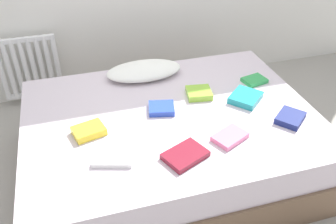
{
  "coord_description": "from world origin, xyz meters",
  "views": [
    {
      "loc": [
        -0.58,
        -1.92,
        1.94
      ],
      "look_at": [
        0.0,
        0.05,
        0.48
      ],
      "focal_mm": 38.83,
      "sensor_mm": 36.0,
      "label": 1
    }
  ],
  "objects": [
    {
      "name": "textbook_lime",
      "position": [
        0.27,
        0.16,
        0.52
      ],
      "size": [
        0.2,
        0.19,
        0.05
      ],
      "primitive_type": "cube",
      "rotation": [
        0.0,
        0.0,
        -0.16
      ],
      "color": "#8CC638",
      "rests_on": "bed"
    },
    {
      "name": "bed",
      "position": [
        0.0,
        0.0,
        0.25
      ],
      "size": [
        2.0,
        1.5,
        0.5
      ],
      "color": "brown",
      "rests_on": "ground"
    },
    {
      "name": "textbook_maroon",
      "position": [
        -0.04,
        -0.44,
        0.52
      ],
      "size": [
        0.29,
        0.26,
        0.03
      ],
      "primitive_type": "cube",
      "rotation": [
        0.0,
        0.0,
        0.41
      ],
      "color": "maroon",
      "rests_on": "bed"
    },
    {
      "name": "textbook_teal",
      "position": [
        0.57,
        0.01,
        0.52
      ],
      "size": [
        0.29,
        0.29,
        0.05
      ],
      "primitive_type": "cube",
      "rotation": [
        0.0,
        0.0,
        0.73
      ],
      "color": "teal",
      "rests_on": "bed"
    },
    {
      "name": "textbook_white",
      "position": [
        -0.44,
        -0.34,
        0.51
      ],
      "size": [
        0.27,
        0.22,
        0.03
      ],
      "primitive_type": "cube",
      "rotation": [
        0.0,
        0.0,
        -0.29
      ],
      "color": "white",
      "rests_on": "bed"
    },
    {
      "name": "textbook_green",
      "position": [
        0.75,
        0.22,
        0.51
      ],
      "size": [
        0.2,
        0.16,
        0.03
      ],
      "primitive_type": "cube",
      "rotation": [
        0.0,
        0.0,
        0.21
      ],
      "color": "green",
      "rests_on": "bed"
    },
    {
      "name": "textbook_navy",
      "position": [
        0.74,
        -0.3,
        0.52
      ],
      "size": [
        0.25,
        0.24,
        0.04
      ],
      "primitive_type": "cube",
      "rotation": [
        0.0,
        0.0,
        0.69
      ],
      "color": "navy",
      "rests_on": "bed"
    },
    {
      "name": "radiator",
      "position": [
        -0.96,
        1.2,
        0.37
      ],
      "size": [
        0.52,
        0.04,
        0.58
      ],
      "color": "white",
      "rests_on": "ground"
    },
    {
      "name": "pillow",
      "position": [
        -0.05,
        0.55,
        0.55
      ],
      "size": [
        0.59,
        0.31,
        0.1
      ],
      "primitive_type": "ellipsoid",
      "color": "white",
      "rests_on": "bed"
    },
    {
      "name": "ground_plane",
      "position": [
        0.0,
        0.0,
        0.0
      ],
      "size": [
        8.0,
        8.0,
        0.0
      ],
      "primitive_type": "plane",
      "color": "#9E998E"
    },
    {
      "name": "textbook_yellow",
      "position": [
        -0.55,
        -0.07,
        0.52
      ],
      "size": [
        0.22,
        0.19,
        0.05
      ],
      "primitive_type": "cube",
      "rotation": [
        0.0,
        0.0,
        0.26
      ],
      "color": "yellow",
      "rests_on": "bed"
    },
    {
      "name": "textbook_pink",
      "position": [
        0.28,
        -0.36,
        0.52
      ],
      "size": [
        0.25,
        0.22,
        0.03
      ],
      "primitive_type": "cube",
      "rotation": [
        0.0,
        0.0,
        0.44
      ],
      "color": "pink",
      "rests_on": "bed"
    },
    {
      "name": "textbook_blue",
      "position": [
        -0.05,
        0.05,
        0.52
      ],
      "size": [
        0.2,
        0.19,
        0.04
      ],
      "primitive_type": "cube",
      "rotation": [
        0.0,
        0.0,
        -0.22
      ],
      "color": "#2847B7",
      "rests_on": "bed"
    }
  ]
}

